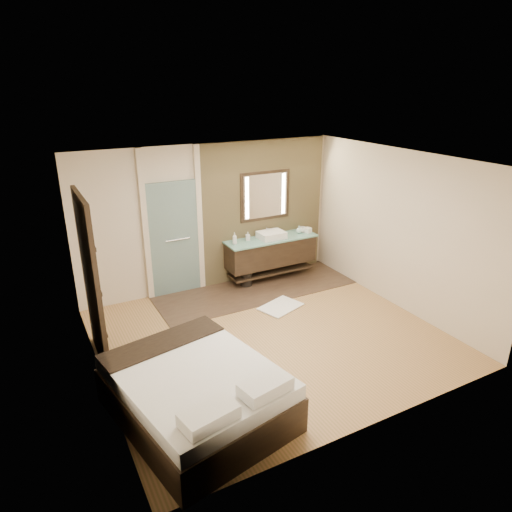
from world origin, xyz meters
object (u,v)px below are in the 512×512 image
vanity (271,252)px  waste_bin (246,279)px  mirror_unit (265,196)px  bed (197,393)px

vanity → waste_bin: size_ratio=6.66×
vanity → mirror_unit: bearing=90.0°
waste_bin → mirror_unit: bearing=27.9°
mirror_unit → waste_bin: 1.65m
vanity → mirror_unit: (0.00, 0.24, 1.07)m
vanity → bed: 4.13m
vanity → bed: bearing=-131.8°
vanity → waste_bin: bearing=-173.3°
vanity → mirror_unit: size_ratio=1.75×
vanity → waste_bin: 0.73m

